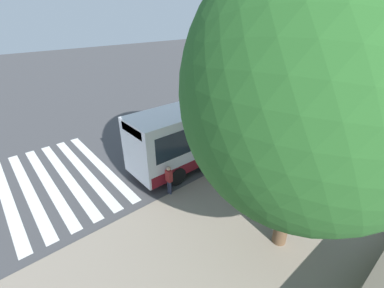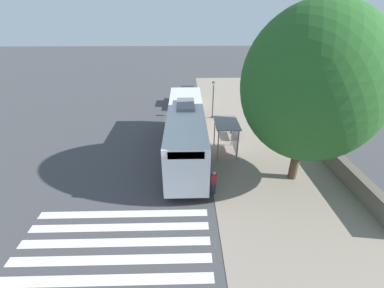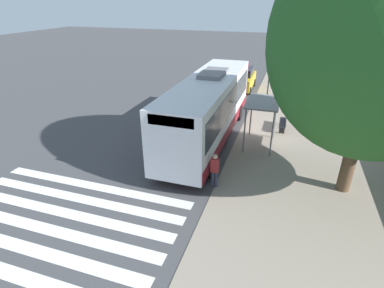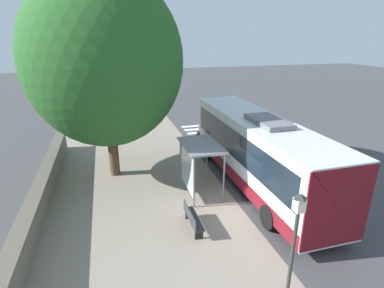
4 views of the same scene
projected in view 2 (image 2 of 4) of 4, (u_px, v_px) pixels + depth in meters
name	position (u px, v px, depth m)	size (l,w,h in m)	color
ground_plane	(206.00, 144.00, 20.87)	(120.00, 120.00, 0.00)	#424244
sidewalk_plaza	(261.00, 143.00, 20.96)	(9.00, 44.00, 0.02)	gray
crosswalk_stripes	(113.00, 251.00, 11.72)	(9.00, 5.25, 0.01)	silver
stone_wall	(311.00, 136.00, 20.77)	(0.60, 20.00, 1.19)	#6B6356
bus	(186.00, 131.00, 18.61)	(2.67, 11.39, 3.74)	silver
bus_shelter	(228.00, 128.00, 18.63)	(1.69, 2.70, 2.54)	slate
pedestrian	(214.00, 181.00, 14.89)	(0.34, 0.22, 1.60)	#2D3347
bench	(234.00, 132.00, 21.79)	(0.40, 1.77, 0.88)	#333338
street_lamp_near	(213.00, 96.00, 24.78)	(0.28, 0.28, 3.73)	#2D332D
shade_tree	(312.00, 85.00, 13.90)	(7.72, 7.72, 10.37)	brown
parked_car_behind_bus	(187.00, 97.00, 28.88)	(1.85, 4.34, 1.88)	gold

